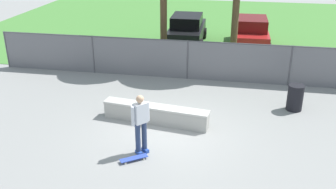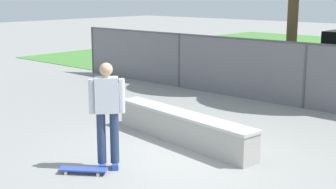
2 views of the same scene
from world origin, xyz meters
name	(u,v)px [view 2 (image 2 of 2)]	position (x,y,z in m)	size (l,w,h in m)	color
ground_plane	(178,156)	(0.00, 0.00, 0.00)	(80.00, 80.00, 0.00)	gray
concrete_ledge	(182,127)	(-0.48, 0.67, 0.31)	(3.67, 0.98, 0.61)	#A8A59E
skateboarder	(107,111)	(-0.48, -1.28, 1.01)	(0.44, 0.48, 1.82)	#2647A5
skateboard	(83,170)	(-0.59, -1.73, 0.07)	(0.77, 0.62, 0.09)	#334CB2
chainlink_fence	(305,73)	(0.00, 4.97, 0.94)	(17.09, 0.07, 1.72)	#4C4C51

